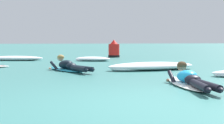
# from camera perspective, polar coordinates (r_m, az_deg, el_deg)

# --- Properties ---
(ground_plane) EXTENTS (120.00, 120.00, 0.00)m
(ground_plane) POSITION_cam_1_polar(r_m,az_deg,el_deg) (15.19, -3.91, 0.17)
(ground_plane) COLOR #387A75
(surfer_near) EXTENTS (0.70, 2.70, 0.53)m
(surfer_near) POSITION_cam_1_polar(r_m,az_deg,el_deg) (7.17, 13.02, -3.02)
(surfer_near) COLOR white
(surfer_near) RESTS_ON ground
(surfer_far) EXTENTS (1.45, 2.40, 0.53)m
(surfer_far) POSITION_cam_1_polar(r_m,az_deg,el_deg) (10.46, -7.44, -0.77)
(surfer_far) COLOR #2DB2D1
(surfer_far) RESTS_ON ground
(whitewater_mid_right) EXTENTS (3.05, 1.48, 0.25)m
(whitewater_mid_right) POSITION_cam_1_polar(r_m,az_deg,el_deg) (10.85, 6.75, -0.72)
(whitewater_mid_right) COLOR white
(whitewater_mid_right) RESTS_ON ground
(whitewater_back) EXTENTS (2.68, 1.08, 0.22)m
(whitewater_back) POSITION_cam_1_polar(r_m,az_deg,el_deg) (16.10, -16.16, 0.59)
(whitewater_back) COLOR white
(whitewater_back) RESTS_ON ground
(whitewater_far_band) EXTENTS (1.74, 1.16, 0.20)m
(whitewater_far_band) POSITION_cam_1_polar(r_m,az_deg,el_deg) (15.15, -3.28, 0.51)
(whitewater_far_band) COLOR white
(whitewater_far_band) RESTS_ON ground
(channel_marker_buoy) EXTENTS (0.63, 0.63, 0.96)m
(channel_marker_buoy) POSITION_cam_1_polar(r_m,az_deg,el_deg) (18.37, 0.33, 2.00)
(channel_marker_buoy) COLOR red
(channel_marker_buoy) RESTS_ON ground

